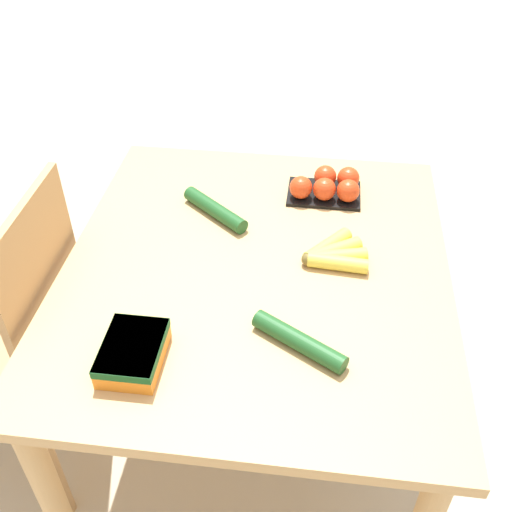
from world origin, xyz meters
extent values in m
plane|color=#B7A88E|center=(0.00, 0.00, 0.00)|extent=(12.00, 12.00, 0.00)
cube|color=tan|center=(0.00, 0.00, 0.76)|extent=(1.08, 0.95, 0.03)
cylinder|color=tan|center=(0.48, -0.42, 0.37)|extent=(0.06, 0.06, 0.75)
cylinder|color=tan|center=(-0.48, 0.42, 0.37)|extent=(0.06, 0.06, 0.75)
cylinder|color=tan|center=(0.48, 0.42, 0.37)|extent=(0.06, 0.06, 0.75)
cube|color=tan|center=(-0.12, 0.70, 0.43)|extent=(0.42, 0.40, 0.03)
cube|color=tan|center=(-0.12, 0.51, 0.72)|extent=(0.39, 0.02, 0.55)
cylinder|color=tan|center=(0.06, 0.53, 0.21)|extent=(0.04, 0.04, 0.42)
cylinder|color=tan|center=(-0.30, 0.53, 0.21)|extent=(0.04, 0.04, 0.42)
sphere|color=brown|center=(0.02, -0.13, 0.80)|extent=(0.03, 0.03, 0.03)
cylinder|color=#DBCC47|center=(0.01, -0.20, 0.80)|extent=(0.05, 0.15, 0.04)
cylinder|color=#DBCC47|center=(0.04, -0.20, 0.80)|extent=(0.07, 0.15, 0.04)
cylinder|color=#DBCC47|center=(0.06, -0.19, 0.80)|extent=(0.11, 0.14, 0.04)
cylinder|color=#DBCC47|center=(0.07, -0.17, 0.80)|extent=(0.14, 0.12, 0.04)
cube|color=black|center=(0.33, -0.16, 0.78)|extent=(0.14, 0.21, 0.01)
sphere|color=red|center=(0.30, -0.22, 0.82)|extent=(0.06, 0.06, 0.06)
sphere|color=red|center=(0.37, -0.22, 0.82)|extent=(0.06, 0.06, 0.06)
sphere|color=red|center=(0.30, -0.16, 0.82)|extent=(0.06, 0.06, 0.06)
sphere|color=red|center=(0.37, -0.16, 0.82)|extent=(0.06, 0.06, 0.06)
sphere|color=red|center=(0.30, -0.09, 0.82)|extent=(0.06, 0.06, 0.06)
cube|color=orange|center=(-0.34, 0.21, 0.80)|extent=(0.16, 0.12, 0.05)
cube|color=#145123|center=(-0.34, 0.21, 0.82)|extent=(0.16, 0.12, 0.02)
cylinder|color=#1E5123|center=(0.19, 0.14, 0.80)|extent=(0.17, 0.20, 0.04)
cylinder|color=#1E5123|center=(-0.26, -0.12, 0.80)|extent=(0.15, 0.21, 0.04)
camera|label=1|loc=(-1.12, -0.14, 1.75)|focal=42.00mm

